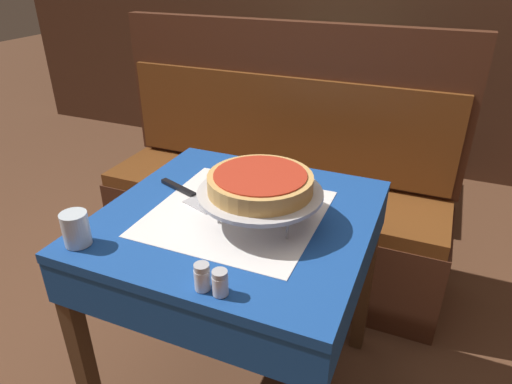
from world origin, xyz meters
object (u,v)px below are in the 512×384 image
object	(u,v)px
condiment_caddy	(310,70)
pizza_pan_stand	(260,194)
pepper_shaker	(220,283)
booth_bench	(272,205)
deep_dish_pizza	(260,182)
pizza_server	(192,195)
water_glass_near	(76,229)
dining_table_rear	(315,97)
salt_shaker	(202,277)
dining_table_front	(238,241)

from	to	relation	value
condiment_caddy	pizza_pan_stand	bearing A→B (deg)	-77.96
pizza_pan_stand	pepper_shaker	world-z (taller)	pizza_pan_stand
booth_bench	pizza_pan_stand	xyz separation A→B (m)	(0.24, -0.74, 0.47)
pizza_pan_stand	deep_dish_pizza	xyz separation A→B (m)	(0.00, 0.00, 0.04)
pizza_server	water_glass_near	bearing A→B (deg)	-112.41
dining_table_rear	pepper_shaker	xyz separation A→B (m)	(0.35, -1.97, 0.13)
water_glass_near	condiment_caddy	xyz separation A→B (m)	(0.05, 1.92, 0.02)
water_glass_near	pizza_server	bearing A→B (deg)	67.59
condiment_caddy	salt_shaker	bearing A→B (deg)	-80.13
dining_table_rear	salt_shaker	xyz separation A→B (m)	(0.30, -1.97, 0.14)
dining_table_front	pizza_pan_stand	size ratio (longest dim) A/B	2.21
water_glass_near	salt_shaker	size ratio (longest dim) A/B	1.37
dining_table_front	pizza_server	size ratio (longest dim) A/B	2.88
deep_dish_pizza	condiment_caddy	bearing A→B (deg)	102.04
dining_table_front	pizza_pan_stand	xyz separation A→B (m)	(0.08, -0.01, 0.19)
pizza_pan_stand	pepper_shaker	distance (m)	0.34
dining_table_front	deep_dish_pizza	xyz separation A→B (m)	(0.08, -0.01, 0.22)
pizza_pan_stand	salt_shaker	xyz separation A→B (m)	(-0.01, -0.33, -0.05)
deep_dish_pizza	water_glass_near	xyz separation A→B (m)	(-0.40, -0.30, -0.08)
dining_table_rear	condiment_caddy	world-z (taller)	condiment_caddy
pizza_server	water_glass_near	xyz separation A→B (m)	(-0.14, -0.35, 0.04)
dining_table_front	salt_shaker	xyz separation A→B (m)	(0.07, -0.34, 0.13)
dining_table_rear	water_glass_near	world-z (taller)	water_glass_near
dining_table_front	pizza_pan_stand	distance (m)	0.20
deep_dish_pizza	pepper_shaker	xyz separation A→B (m)	(0.04, -0.33, -0.09)
booth_bench	pizza_server	size ratio (longest dim) A/B	5.89
salt_shaker	dining_table_rear	bearing A→B (deg)	98.74
pizza_pan_stand	booth_bench	bearing A→B (deg)	108.07
dining_table_front	dining_table_rear	size ratio (longest dim) A/B	1.05
pizza_pan_stand	condiment_caddy	world-z (taller)	condiment_caddy
pizza_pan_stand	pizza_server	world-z (taller)	pizza_pan_stand
salt_shaker	dining_table_front	bearing A→B (deg)	102.11
dining_table_rear	booth_bench	size ratio (longest dim) A/B	0.46
deep_dish_pizza	pepper_shaker	size ratio (longest dim) A/B	4.72
pizza_server	salt_shaker	xyz separation A→B (m)	(0.25, -0.38, 0.03)
dining_table_rear	condiment_caddy	bearing A→B (deg)	-153.36
pizza_server	condiment_caddy	bearing A→B (deg)	93.28
water_glass_near	condiment_caddy	bearing A→B (deg)	88.37
dining_table_front	pizza_server	distance (m)	0.21
dining_table_rear	dining_table_front	bearing A→B (deg)	-81.98
dining_table_rear	pepper_shaker	bearing A→B (deg)	-79.97
deep_dish_pizza	condiment_caddy	distance (m)	1.66
booth_bench	condiment_caddy	bearing A→B (deg)	96.81
salt_shaker	pepper_shaker	size ratio (longest dim) A/B	1.08
water_glass_near	pepper_shaker	bearing A→B (deg)	-4.21
pizza_pan_stand	dining_table_front	bearing A→B (deg)	170.57
booth_bench	pizza_pan_stand	world-z (taller)	booth_bench
deep_dish_pizza	salt_shaker	world-z (taller)	deep_dish_pizza
booth_bench	pizza_server	world-z (taller)	booth_bench
booth_bench	salt_shaker	size ratio (longest dim) A/B	23.83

